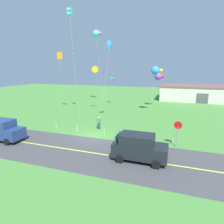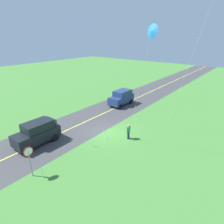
% 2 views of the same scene
% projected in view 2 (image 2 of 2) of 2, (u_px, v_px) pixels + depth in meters
% --- Properties ---
extents(ground_plane, '(120.00, 120.00, 0.10)m').
position_uv_depth(ground_plane, '(107.00, 133.00, 20.79)').
color(ground_plane, '#478438').
extents(asphalt_road, '(120.00, 7.00, 0.00)m').
position_uv_depth(asphalt_road, '(82.00, 123.00, 23.06)').
color(asphalt_road, '#424244').
rests_on(asphalt_road, ground).
extents(road_centre_stripe, '(120.00, 0.16, 0.00)m').
position_uv_depth(road_centre_stripe, '(82.00, 123.00, 23.06)').
color(road_centre_stripe, '#E5E04C').
rests_on(road_centre_stripe, asphalt_road).
extents(car_suv_foreground, '(4.40, 2.12, 2.24)m').
position_uv_depth(car_suv_foreground, '(37.00, 133.00, 18.37)').
color(car_suv_foreground, black).
rests_on(car_suv_foreground, ground).
extents(car_parked_west_near, '(4.40, 2.12, 2.24)m').
position_uv_depth(car_parked_west_near, '(121.00, 97.00, 28.96)').
color(car_parked_west_near, navy).
rests_on(car_parked_west_near, ground).
extents(stop_sign, '(0.76, 0.08, 2.56)m').
position_uv_depth(stop_sign, '(29.00, 156.00, 13.72)').
color(stop_sign, gray).
rests_on(stop_sign, ground).
extents(person_adult_near, '(0.58, 0.22, 1.60)m').
position_uv_depth(person_adult_near, '(129.00, 131.00, 19.30)').
color(person_adult_near, navy).
rests_on(person_adult_near, ground).
extents(kite_red_low, '(1.06, 2.78, 10.82)m').
position_uv_depth(kite_red_low, '(152.00, 32.00, 13.98)').
color(kite_red_low, silver).
rests_on(kite_red_low, ground).
extents(fence_post_0, '(0.05, 0.05, 0.90)m').
position_uv_depth(fence_post_0, '(138.00, 116.00, 24.11)').
color(fence_post_0, silver).
rests_on(fence_post_0, ground).
extents(fence_post_1, '(0.05, 0.05, 0.90)m').
position_uv_depth(fence_post_1, '(125.00, 123.00, 22.00)').
color(fence_post_1, silver).
rests_on(fence_post_1, ground).
extents(fence_post_2, '(0.05, 0.05, 0.90)m').
position_uv_depth(fence_post_2, '(106.00, 135.00, 19.46)').
color(fence_post_2, silver).
rests_on(fence_post_2, ground).
extents(fence_post_3, '(0.05, 0.05, 0.90)m').
position_uv_depth(fence_post_3, '(93.00, 143.00, 18.02)').
color(fence_post_3, silver).
rests_on(fence_post_3, ground).
extents(fence_post_4, '(0.05, 0.05, 0.90)m').
position_uv_depth(fence_post_4, '(42.00, 173.00, 14.05)').
color(fence_post_4, silver).
rests_on(fence_post_4, ground).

